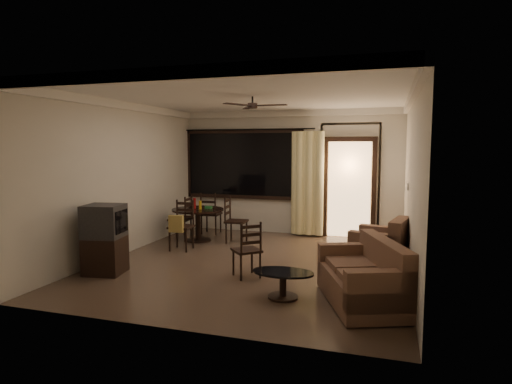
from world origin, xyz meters
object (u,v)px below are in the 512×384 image
(dining_chair_north, at_px, (211,221))
(armchair, at_px, (382,248))
(tv_cabinet, at_px, (105,239))
(sofa, at_px, (365,279))
(coffee_table, at_px, (283,280))
(dining_table, at_px, (198,215))
(dining_chair_east, at_px, (236,229))
(side_chair, at_px, (247,260))
(dining_chair_west, at_px, (181,227))
(dining_chair_south, at_px, (181,234))

(dining_chair_north, height_order, armchair, dining_chair_north)
(tv_cabinet, xyz_separation_m, armchair, (4.15, 1.55, -0.21))
(dining_chair_north, bearing_deg, sofa, 132.80)
(coffee_table, bearing_deg, armchair, 55.90)
(dining_table, relative_size, dining_chair_north, 1.15)
(dining_table, xyz_separation_m, armchair, (3.76, -1.04, -0.20))
(dining_chair_east, bearing_deg, armchair, -113.33)
(dining_table, relative_size, coffee_table, 1.34)
(armchair, height_order, side_chair, side_chair)
(coffee_table, xyz_separation_m, side_chair, (-0.74, 0.73, 0.02))
(dining_chair_east, relative_size, sofa, 0.57)
(dining_chair_east, bearing_deg, sofa, -138.36)
(dining_table, height_order, dining_chair_east, dining_chair_east)
(sofa, xyz_separation_m, coffee_table, (-1.04, -0.11, -0.08))
(armchair, bearing_deg, dining_table, 176.51)
(dining_table, height_order, sofa, dining_table)
(dining_chair_north, bearing_deg, dining_chair_east, 136.76)
(dining_chair_west, bearing_deg, tv_cabinet, -3.21)
(tv_cabinet, bearing_deg, armchair, 10.33)
(sofa, xyz_separation_m, armchair, (0.18, 1.70, 0.02))
(dining_chair_east, bearing_deg, side_chair, -159.00)
(sofa, bearing_deg, dining_table, 121.27)
(dining_chair_west, bearing_deg, side_chair, 43.36)
(dining_table, distance_m, side_chair, 2.79)
(dining_chair_east, distance_m, coffee_table, 3.35)
(dining_table, bearing_deg, dining_chair_south, -87.16)
(dining_table, height_order, dining_chair_north, dining_chair_north)
(dining_table, xyz_separation_m, tv_cabinet, (-0.39, -2.59, 0.01))
(dining_chair_south, height_order, armchair, dining_chair_south)
(dining_chair_south, bearing_deg, side_chair, -38.76)
(dining_chair_west, relative_size, dining_chair_south, 1.00)
(armchair, xyz_separation_m, side_chair, (-1.96, -1.08, -0.08))
(coffee_table, distance_m, side_chair, 1.04)
(dining_chair_north, height_order, coffee_table, dining_chair_north)
(sofa, bearing_deg, armchair, 62.72)
(dining_chair_south, bearing_deg, dining_chair_west, 114.47)
(dining_chair_south, bearing_deg, dining_chair_east, 45.70)
(dining_table, distance_m, sofa, 4.51)
(dining_table, relative_size, side_chair, 1.25)
(tv_cabinet, bearing_deg, dining_chair_north, 73.99)
(dining_chair_north, distance_m, sofa, 5.05)
(dining_chair_south, relative_size, tv_cabinet, 0.87)
(dining_chair_west, xyz_separation_m, side_chair, (2.17, -2.08, -0.02))
(dining_chair_north, xyz_separation_m, coffee_table, (2.58, -3.63, -0.04))
(dining_chair_east, xyz_separation_m, sofa, (2.75, -2.78, 0.04))
(dining_chair_west, xyz_separation_m, dining_chair_north, (0.34, 0.83, 0.00))
(dining_chair_west, relative_size, dining_chair_east, 1.00)
(dining_chair_north, relative_size, armchair, 0.98)
(dining_chair_west, distance_m, side_chair, 3.01)
(armchair, bearing_deg, side_chair, -139.20)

